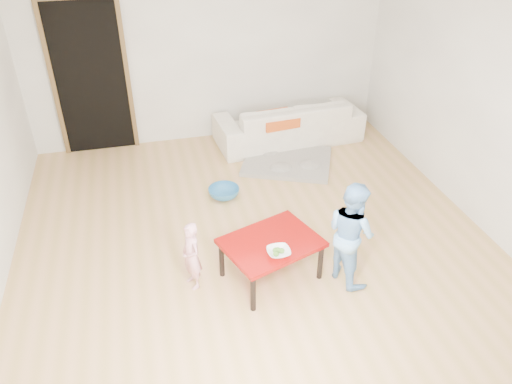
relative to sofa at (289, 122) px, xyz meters
name	(u,v)px	position (x,y,z in m)	size (l,w,h in m)	color
floor	(252,232)	(-1.06, -2.05, -0.31)	(5.00, 5.00, 0.01)	tan
back_wall	(208,50)	(-1.06, 0.45, 0.99)	(5.00, 0.02, 2.60)	white
right_wall	(478,100)	(1.44, -2.05, 0.99)	(0.02, 5.00, 2.60)	white
doorway	(91,79)	(-2.66, 0.43, 0.72)	(1.02, 0.08, 2.11)	brown
sofa	(289,122)	(0.00, 0.00, 0.00)	(2.09, 0.82, 0.61)	white
cushion	(277,119)	(-0.24, -0.24, 0.16)	(0.50, 0.44, 0.13)	#DB5318
red_table	(271,259)	(-1.04, -2.79, -0.09)	(0.87, 0.65, 0.44)	maroon
bowl	(279,252)	(-1.03, -2.99, 0.16)	(0.21, 0.21, 0.05)	white
broccoli	(279,252)	(-1.03, -2.99, 0.16)	(0.12, 0.12, 0.06)	#2D5919
child_pink	(191,256)	(-1.79, -2.72, 0.05)	(0.26, 0.17, 0.70)	pink
child_blue	(351,233)	(-0.33, -2.97, 0.23)	(0.52, 0.40, 1.06)	#6BA9F9
basin	(224,192)	(-1.21, -1.27, -0.25)	(0.38, 0.38, 0.12)	teal
blanket	(287,161)	(-0.21, -0.65, -0.28)	(1.15, 0.96, 0.06)	#A69E92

